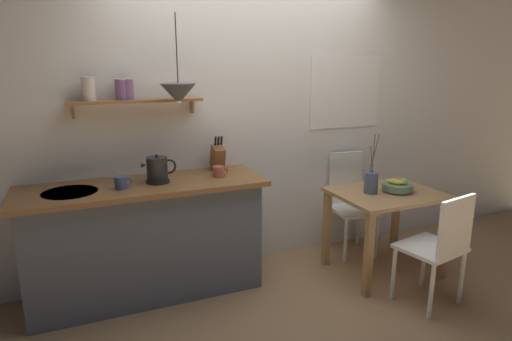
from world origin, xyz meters
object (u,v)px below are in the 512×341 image
fruit_bowl (398,186)px  coffee_mug_by_sink (121,183)px  twig_vase (371,182)px  knife_block (218,157)px  dining_chair_far (350,199)px  pendant_lamp (178,94)px  dining_chair_near (440,244)px  dining_table (386,206)px  electric_kettle (158,170)px  coffee_mug_spare (219,171)px

fruit_bowl → coffee_mug_by_sink: (-2.22, 0.34, 0.19)m
twig_vase → coffee_mug_by_sink: bearing=172.0°
coffee_mug_by_sink → knife_block: bearing=17.4°
dining_chair_far → pendant_lamp: size_ratio=1.49×
dining_chair_far → coffee_mug_by_sink: bearing=-174.5°
fruit_bowl → twig_vase: (-0.24, 0.06, 0.05)m
dining_chair_near → knife_block: 1.86m
coffee_mug_by_sink → twig_vase: bearing=-8.0°
dining_chair_near → dining_chair_far: size_ratio=0.93×
twig_vase → knife_block: 1.31m
dining_table → coffee_mug_by_sink: size_ratio=7.13×
coffee_mug_by_sink → dining_table: bearing=-8.3°
dining_chair_far → knife_block: knife_block is taller
twig_vase → dining_chair_far: bearing=73.9°
electric_kettle → knife_block: (0.54, 0.19, 0.02)m
knife_block → pendant_lamp: size_ratio=0.46×
dining_chair_far → coffee_mug_spare: 1.46m
dining_chair_far → coffee_mug_by_sink: size_ratio=7.82×
electric_kettle → pendant_lamp: size_ratio=0.41×
knife_block → coffee_mug_spare: knife_block is taller
dining_table → coffee_mug_by_sink: (-2.13, 0.31, 0.36)m
electric_kettle → coffee_mug_spare: bearing=-2.6°
dining_chair_near → coffee_mug_by_sink: coffee_mug_by_sink is taller
dining_chair_near → knife_block: size_ratio=3.03×
coffee_mug_spare → twig_vase: bearing=-14.8°
fruit_bowl → coffee_mug_by_sink: coffee_mug_by_sink is taller
dining_chair_far → pendant_lamp: bearing=-174.6°
electric_kettle → dining_chair_near: bearing=-28.3°
pendant_lamp → dining_table: bearing=-12.0°
electric_kettle → twig_vase: bearing=-11.5°
coffee_mug_by_sink → pendant_lamp: (0.46, 0.04, 0.62)m
dining_chair_near → knife_block: (-1.33, 1.19, 0.53)m
dining_table → dining_chair_near: bearing=-89.6°
fruit_bowl → coffee_mug_by_sink: size_ratio=2.09×
twig_vase → coffee_mug_by_sink: 2.01m
dining_table → twig_vase: twig_vase is taller
dining_table → coffee_mug_spare: 1.47m
knife_block → pendant_lamp: bearing=-149.5°
coffee_mug_by_sink → dining_chair_near: bearing=-23.6°
dining_table → coffee_mug_spare: bearing=165.5°
dining_chair_far → twig_vase: bearing=-106.1°
knife_block → coffee_mug_by_sink: bearing=-162.6°
dining_table → coffee_mug_spare: coffee_mug_spare is taller
dining_chair_near → twig_vase: bearing=103.0°
electric_kettle → pendant_lamp: (0.18, -0.02, 0.57)m
dining_chair_far → electric_kettle: bearing=-175.8°
dining_chair_far → fruit_bowl: (0.10, -0.54, 0.26)m
dining_chair_far → coffee_mug_spare: (-1.38, -0.16, 0.45)m
dining_chair_near → knife_block: knife_block is taller
dining_chair_far → twig_vase: 0.59m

